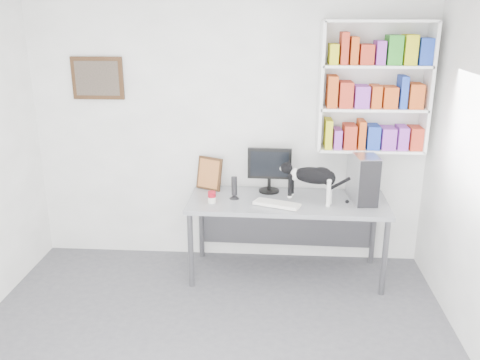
# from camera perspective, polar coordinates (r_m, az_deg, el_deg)

# --- Properties ---
(room) EXTENTS (4.01, 4.01, 2.70)m
(room) POSITION_cam_1_polar(r_m,az_deg,el_deg) (3.29, -4.48, -2.59)
(room) COLOR #59585D
(room) RESTS_ON ground
(bookshelf) EXTENTS (1.03, 0.28, 1.24)m
(bookshelf) POSITION_cam_1_polar(r_m,az_deg,el_deg) (5.02, 14.82, 10.02)
(bookshelf) COLOR white
(bookshelf) RESTS_ON room
(wall_art) EXTENTS (0.52, 0.04, 0.42)m
(wall_art) POSITION_cam_1_polar(r_m,az_deg,el_deg) (5.35, -15.70, 10.95)
(wall_art) COLOR #442916
(wall_art) RESTS_ON room
(desk) EXTENTS (1.92, 0.78, 0.80)m
(desk) POSITION_cam_1_polar(r_m,az_deg,el_deg) (5.08, 5.21, -6.47)
(desk) COLOR gray
(desk) RESTS_ON room
(monitor) EXTENTS (0.44, 0.22, 0.46)m
(monitor) POSITION_cam_1_polar(r_m,az_deg,el_deg) (5.08, 3.32, 1.16)
(monitor) COLOR black
(monitor) RESTS_ON desk
(keyboard) EXTENTS (0.46, 0.31, 0.03)m
(keyboard) POSITION_cam_1_polar(r_m,az_deg,el_deg) (4.78, 4.17, -2.69)
(keyboard) COLOR white
(keyboard) RESTS_ON desk
(pc_tower) EXTENTS (0.25, 0.48, 0.46)m
(pc_tower) POSITION_cam_1_polar(r_m,az_deg,el_deg) (4.98, 13.64, 0.32)
(pc_tower) COLOR silver
(pc_tower) RESTS_ON desk
(speaker) EXTENTS (0.12, 0.12, 0.23)m
(speaker) POSITION_cam_1_polar(r_m,az_deg,el_deg) (4.91, -0.65, -0.83)
(speaker) COLOR black
(speaker) RESTS_ON desk
(leaning_print) EXTENTS (0.30, 0.22, 0.34)m
(leaning_print) POSITION_cam_1_polar(r_m,az_deg,el_deg) (5.18, -3.46, 0.81)
(leaning_print) COLOR #442916
(leaning_print) RESTS_ON desk
(soup_can) EXTENTS (0.08, 0.08, 0.11)m
(soup_can) POSITION_cam_1_polar(r_m,az_deg,el_deg) (4.83, -3.18, -1.94)
(soup_can) COLOR maroon
(soup_can) RESTS_ON desk
(cat) EXTENTS (0.62, 0.33, 0.37)m
(cat) POSITION_cam_1_polar(r_m,az_deg,el_deg) (4.82, 8.05, -0.50)
(cat) COLOR black
(cat) RESTS_ON desk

